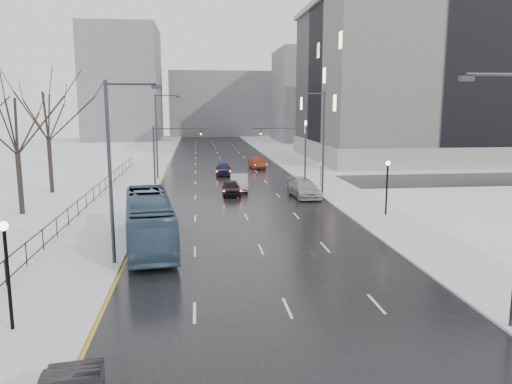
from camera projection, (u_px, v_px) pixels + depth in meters
name	position (u px, v px, depth m)	size (l,w,h in m)	color
road	(225.00, 170.00, 67.58)	(16.00, 150.00, 0.04)	black
cross_road	(231.00, 184.00, 55.84)	(130.00, 10.00, 0.04)	black
sidewalk_left	(146.00, 171.00, 66.35)	(5.00, 150.00, 0.16)	silver
sidewalk_right	(301.00, 169.00, 68.79)	(5.00, 150.00, 0.16)	silver
park_strip	(73.00, 172.00, 65.25)	(14.00, 150.00, 0.12)	white
tree_park_d	(23.00, 215.00, 40.08)	(8.75, 8.75, 12.50)	black
tree_park_e	(52.00, 194.00, 49.82)	(9.45, 9.45, 13.50)	black
iron_fence	(72.00, 213.00, 36.57)	(0.06, 70.00, 1.30)	black
streetlight_r_mid	(321.00, 138.00, 48.00)	(2.95, 0.25, 10.00)	#2D2D33
streetlight_l_near	(114.00, 164.00, 26.54)	(2.95, 0.25, 10.00)	#2D2D33
streetlight_l_far	(158.00, 132.00, 57.84)	(2.95, 0.25, 10.00)	#2D2D33
lamppost_l	(7.00, 260.00, 18.85)	(0.36, 0.36, 4.28)	black
lamppost_r_mid	(387.00, 180.00, 39.01)	(0.36, 0.36, 4.28)	black
mast_signal_right	(296.00, 147.00, 55.99)	(6.10, 0.33, 6.50)	#2D2D33
mast_signal_left	(164.00, 148.00, 54.29)	(6.10, 0.33, 6.50)	#2D2D33
no_uturn_sign	(321.00, 167.00, 52.61)	(0.60, 0.06, 2.70)	#2D2D33
civic_building	(434.00, 90.00, 81.46)	(41.00, 31.00, 24.80)	gray
bldg_far_right	(325.00, 96.00, 122.75)	(24.00, 20.00, 22.00)	slate
bldg_far_left	(123.00, 84.00, 126.21)	(18.00, 22.00, 28.00)	slate
bldg_far_center	(223.00, 104.00, 144.76)	(30.00, 18.00, 18.00)	slate
bus	(149.00, 221.00, 30.93)	(2.68, 11.46, 3.19)	#354E67
sedan_center_near	(231.00, 188.00, 48.70)	(1.70, 4.23, 1.44)	black
sedan_right_near	(239.00, 182.00, 51.34)	(1.78, 5.12, 1.69)	gray
sedan_right_far	(304.00, 188.00, 47.65)	(2.29, 5.63, 1.63)	#959799
sedan_center_far	(223.00, 169.00, 62.66)	(1.85, 4.61, 1.57)	#1D1745
sedan_right_distant	(257.00, 163.00, 69.25)	(1.60, 4.58, 1.51)	maroon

